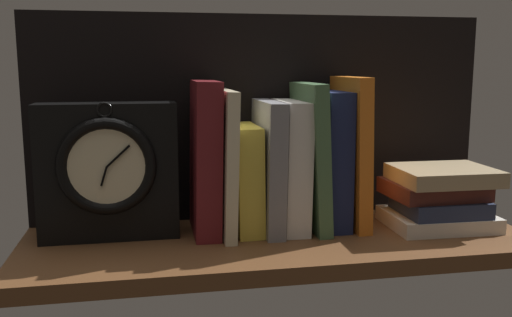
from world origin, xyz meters
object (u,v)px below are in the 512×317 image
(book_green_romantic, at_px, (310,156))
(book_gray_chess, at_px, (268,166))
(book_cream_twain, at_px, (225,162))
(book_yellow_seinlanguage, at_px, (245,178))
(book_orange_pandolfini, at_px, (350,152))
(book_white_catcher, at_px, (290,165))
(book_navy_bierce, at_px, (330,160))
(book_stack_side, at_px, (438,197))
(book_maroon_dawkins, at_px, (205,158))
(framed_clock, at_px, (108,170))

(book_green_romantic, bearing_deg, book_gray_chess, 180.00)
(book_cream_twain, bearing_deg, book_yellow_seinlanguage, 0.00)
(book_gray_chess, relative_size, book_orange_pandolfini, 0.85)
(book_white_catcher, distance_m, book_orange_pandolfini, 0.11)
(book_white_catcher, height_order, book_navy_bierce, book_navy_bierce)
(book_yellow_seinlanguage, relative_size, book_gray_chess, 0.82)
(book_green_romantic, height_order, book_stack_side, book_green_romantic)
(book_gray_chess, xyz_separation_m, book_navy_bierce, (0.11, 0.00, 0.01))
(book_cream_twain, distance_m, book_green_romantic, 0.14)
(book_gray_chess, relative_size, book_stack_side, 1.23)
(book_maroon_dawkins, distance_m, book_navy_bierce, 0.21)
(book_navy_bierce, bearing_deg, book_green_romantic, 180.00)
(book_green_romantic, bearing_deg, book_yellow_seinlanguage, 180.00)
(book_cream_twain, distance_m, book_stack_side, 0.36)
(book_orange_pandolfini, relative_size, book_stack_side, 1.45)
(book_cream_twain, relative_size, book_green_romantic, 0.96)
(book_white_catcher, bearing_deg, book_cream_twain, 180.00)
(framed_clock, relative_size, book_stack_side, 1.25)
(book_white_catcher, distance_m, framed_clock, 0.29)
(book_cream_twain, height_order, book_gray_chess, book_cream_twain)
(book_cream_twain, bearing_deg, book_white_catcher, 0.00)
(framed_clock, bearing_deg, book_yellow_seinlanguage, 0.01)
(book_white_catcher, height_order, framed_clock, framed_clock)
(book_orange_pandolfini, height_order, book_stack_side, book_orange_pandolfini)
(book_orange_pandolfini, xyz_separation_m, book_stack_side, (0.14, -0.04, -0.07))
(book_gray_chess, xyz_separation_m, framed_clock, (-0.25, -0.00, 0.00))
(book_navy_bierce, distance_m, book_stack_side, 0.19)
(book_gray_chess, distance_m, framed_clock, 0.25)
(book_navy_bierce, bearing_deg, book_gray_chess, 180.00)
(book_white_catcher, xyz_separation_m, framed_clock, (-0.29, -0.00, 0.00))
(book_navy_bierce, bearing_deg, book_yellow_seinlanguage, 180.00)
(book_cream_twain, height_order, book_stack_side, book_cream_twain)
(book_yellow_seinlanguage, bearing_deg, book_white_catcher, 0.00)
(book_cream_twain, relative_size, book_gray_chess, 1.09)
(book_white_catcher, height_order, book_orange_pandolfini, book_orange_pandolfini)
(book_cream_twain, relative_size, framed_clock, 1.07)
(book_white_catcher, bearing_deg, book_navy_bierce, 0.00)
(book_yellow_seinlanguage, bearing_deg, book_cream_twain, 180.00)
(book_navy_bierce, bearing_deg, book_maroon_dawkins, 180.00)
(book_yellow_seinlanguage, bearing_deg, book_stack_side, -7.28)
(book_gray_chess, distance_m, book_orange_pandolfini, 0.14)
(book_orange_pandolfini, bearing_deg, book_white_catcher, 180.00)
(book_cream_twain, height_order, book_green_romantic, book_green_romantic)
(book_white_catcher, bearing_deg, book_yellow_seinlanguage, 180.00)
(book_gray_chess, relative_size, book_navy_bierce, 0.94)
(book_green_romantic, relative_size, book_orange_pandolfini, 0.96)
(framed_clock, bearing_deg, book_gray_chess, 0.01)
(book_green_romantic, distance_m, book_navy_bierce, 0.04)
(framed_clock, bearing_deg, book_orange_pandolfini, 0.00)
(book_orange_pandolfini, bearing_deg, book_green_romantic, 180.00)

